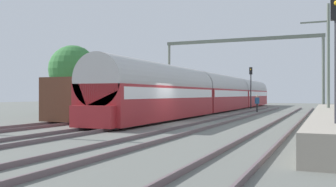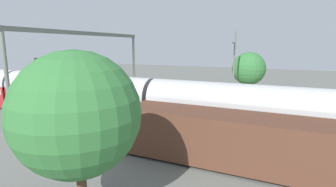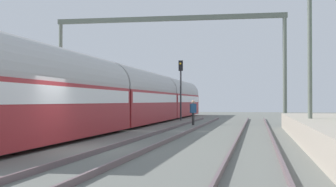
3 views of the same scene
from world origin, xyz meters
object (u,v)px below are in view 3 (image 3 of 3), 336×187
(passenger_train, at_px, (140,97))
(railway_signal_far, at_px, (181,82))
(person_crossing, at_px, (193,110))
(catenary_gantry, at_px, (168,43))

(passenger_train, height_order, railway_signal_far, railway_signal_far)
(person_crossing, bearing_deg, passenger_train, 139.18)
(railway_signal_far, xyz_separation_m, catenary_gantry, (0.17, -7.13, 2.60))
(railway_signal_far, relative_size, catenary_gantry, 0.31)
(passenger_train, xyz_separation_m, railway_signal_far, (1.92, 7.28, 1.36))
(person_crossing, bearing_deg, railway_signal_far, 76.13)
(person_crossing, bearing_deg, catenary_gantry, 123.71)
(passenger_train, relative_size, railway_signal_far, 9.44)
(passenger_train, relative_size, catenary_gantry, 2.90)
(person_crossing, relative_size, railway_signal_far, 0.33)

